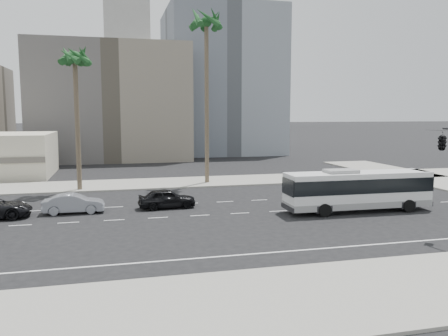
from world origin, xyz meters
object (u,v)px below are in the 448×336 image
object	(u,v)px
palm_near	(206,25)
car_a	(167,199)
palm_mid	(75,60)
car_b	(74,203)
city_bus	(358,189)
traffic_signal	(448,146)

from	to	relation	value
palm_near	car_a	bearing A→B (deg)	-115.99
palm_mid	car_b	bearing A→B (deg)	-88.58
city_bus	traffic_signal	distance (m)	8.65
city_bus	car_a	size ratio (longest dim) A/B	2.53
traffic_signal	palm_near	size ratio (longest dim) A/B	0.37
car_b	palm_mid	bearing A→B (deg)	2.19
car_a	traffic_signal	distance (m)	19.87
car_a	car_b	size ratio (longest dim) A/B	1.01
car_b	palm_mid	size ratio (longest dim) A/B	0.32
car_b	palm_near	size ratio (longest dim) A/B	0.25
palm_near	palm_mid	world-z (taller)	palm_near
traffic_signal	palm_mid	distance (m)	31.98
city_bus	car_a	world-z (taller)	city_bus
traffic_signal	palm_mid	xyz separation A→B (m)	(-22.03, 22.18, 6.75)
car_a	palm_mid	size ratio (longest dim) A/B	0.33
car_b	city_bus	bearing A→B (deg)	-101.38
palm_near	traffic_signal	bearing A→B (deg)	-68.47
city_bus	palm_near	size ratio (longest dim) A/B	0.63
car_b	palm_near	xyz separation A→B (m)	(12.44, 11.54, 15.43)
car_a	car_b	world-z (taller)	car_a
car_b	palm_mid	xyz separation A→B (m)	(-0.25, 10.04, 11.48)
car_b	traffic_signal	xyz separation A→B (m)	(21.78, -12.15, 4.73)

